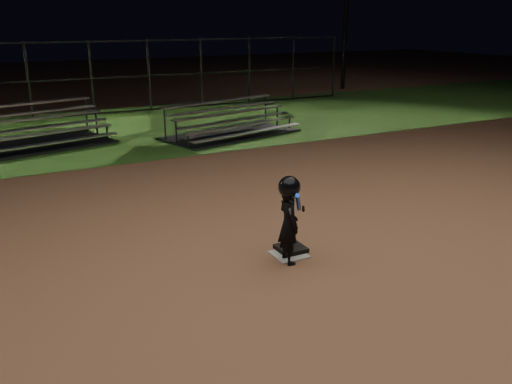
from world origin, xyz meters
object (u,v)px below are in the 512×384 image
batting_tee (291,240)px  bleacher_right (231,129)px  home_plate (289,254)px  child_batter (289,217)px  bleacher_left (22,140)px

batting_tee → bleacher_right: bleacher_right is taller
home_plate → child_batter: size_ratio=0.37×
home_plate → bleacher_right: (2.73, 7.70, 0.18)m
batting_tee → home_plate: bearing=-133.6°
batting_tee → child_batter: child_batter is taller
batting_tee → bleacher_left: bearing=107.8°
home_plate → bleacher_right: size_ratio=0.11×
bleacher_left → bleacher_right: bearing=-25.0°
home_plate → child_batter: (-0.12, -0.17, 0.64)m
bleacher_left → bleacher_right: (5.42, -1.02, -0.02)m
child_batter → bleacher_right: size_ratio=0.29×
batting_tee → child_batter: 0.57m
bleacher_left → home_plate: bearing=-87.2°
batting_tee → bleacher_left: bleacher_left is taller
child_batter → bleacher_left: (-2.57, 8.89, -0.43)m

